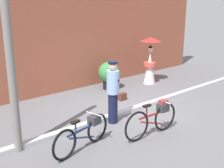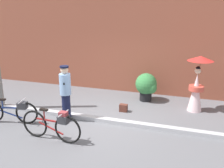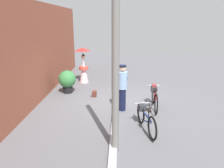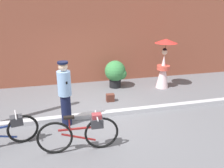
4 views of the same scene
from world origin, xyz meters
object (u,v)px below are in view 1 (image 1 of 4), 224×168
at_px(bicycle_far_side, 84,133).
at_px(person_with_parasol, 150,60).
at_px(bicycle_near_officer, 154,118).
at_px(person_officer, 113,91).
at_px(potted_plant_by_door, 110,74).
at_px(backpack_on_pavement, 122,96).
at_px(utility_pole, 9,44).

relative_size(bicycle_far_side, person_with_parasol, 0.92).
height_order(bicycle_near_officer, person_officer, person_officer).
bearing_deg(potted_plant_by_door, person_with_parasol, -14.63).
xyz_separation_m(bicycle_far_side, person_officer, (1.46, 0.70, 0.53)).
height_order(bicycle_near_officer, backpack_on_pavement, bicycle_near_officer).
distance_m(bicycle_near_officer, potted_plant_by_door, 4.12).
bearing_deg(person_officer, bicycle_far_side, -154.48).
xyz_separation_m(bicycle_near_officer, bicycle_far_side, (-1.74, 0.53, -0.06)).
distance_m(bicycle_near_officer, utility_pole, 3.79).
xyz_separation_m(person_with_parasol, potted_plant_by_door, (-1.75, 0.46, -0.37)).
bearing_deg(potted_plant_by_door, backpack_on_pavement, -112.26).
xyz_separation_m(potted_plant_by_door, backpack_on_pavement, (-0.53, -1.30, -0.46)).
relative_size(bicycle_near_officer, backpack_on_pavement, 6.73).
relative_size(person_officer, backpack_on_pavement, 6.64).
bearing_deg(backpack_on_pavement, potted_plant_by_door, 67.74).
relative_size(bicycle_near_officer, person_with_parasol, 0.93).
distance_m(bicycle_far_side, potted_plant_by_door, 4.73).
distance_m(person_officer, person_with_parasol, 4.28).
bearing_deg(utility_pole, person_with_parasol, 16.18).
bearing_deg(person_with_parasol, bicycle_near_officer, -136.60).
xyz_separation_m(potted_plant_by_door, utility_pole, (-4.64, -2.31, 1.81)).
bearing_deg(bicycle_near_officer, potted_plant_by_door, 65.25).
distance_m(person_with_parasol, potted_plant_by_door, 1.85).
height_order(potted_plant_by_door, utility_pole, utility_pole).
distance_m(bicycle_far_side, person_with_parasol, 5.93).
relative_size(bicycle_near_officer, person_officer, 1.01).
distance_m(bicycle_near_officer, person_with_parasol, 4.81).
bearing_deg(bicycle_far_side, bicycle_near_officer, -17.03).
distance_m(person_officer, backpack_on_pavement, 2.07).
xyz_separation_m(bicycle_near_officer, potted_plant_by_door, (1.73, 3.74, 0.14)).
bearing_deg(backpack_on_pavement, bicycle_far_side, -146.96).
bearing_deg(potted_plant_by_door, person_officer, -128.67).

